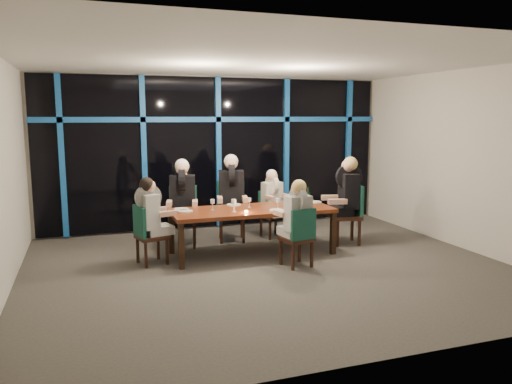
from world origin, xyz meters
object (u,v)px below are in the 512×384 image
chair_far_right (271,211)px  diner_end_right (346,188)px  chair_far_left (183,213)px  diner_far_right (273,193)px  wine_bottle (308,198)px  diner_far_left (182,190)px  diner_end_left (151,208)px  dining_table (252,213)px  diner_near_mid (297,210)px  chair_end_right (351,211)px  chair_end_left (147,232)px  water_pitcher (295,203)px  chair_near_mid (299,234)px  diner_far_mid (231,185)px  chair_far_mid (231,207)px

chair_far_right → diner_end_right: (1.05, -0.92, 0.52)m
chair_far_left → diner_far_right: diner_far_right is taller
wine_bottle → diner_far_left: bearing=155.9°
chair_far_left → diner_end_left: size_ratio=1.16×
dining_table → diner_near_mid: bearing=-63.8°
chair_end_right → wine_bottle: (-0.88, -0.11, 0.29)m
chair_far_left → chair_far_right: 1.66m
chair_end_left → diner_far_right: bearing=-82.3°
diner_far_right → diner_end_left: 2.53m
wine_bottle → water_pitcher: wine_bottle is taller
chair_end_left → chair_near_mid: size_ratio=1.01×
chair_far_left → diner_far_mid: (0.88, 0.03, 0.44)m
diner_far_right → chair_far_right: bearing=90.0°
diner_far_mid → diner_far_right: 0.81m
diner_end_right → chair_far_left: bearing=-95.6°
diner_far_left → diner_near_mid: (1.39, -1.68, -0.12)m
diner_end_left → chair_far_right: bearing=-80.5°
chair_end_right → diner_end_right: (-0.09, 0.02, 0.41)m
chair_end_left → wine_bottle: bearing=-104.4°
chair_far_mid → chair_end_right: 2.13m
chair_end_left → diner_far_mid: diner_far_mid is taller
diner_far_right → chair_end_right: bearing=-48.2°
chair_near_mid → dining_table: bearing=-74.7°
chair_near_mid → wine_bottle: bearing=-131.2°
diner_far_right → water_pitcher: size_ratio=4.62×
diner_near_mid → diner_far_mid: bearing=-84.6°
water_pitcher → diner_near_mid: bearing=-87.1°
chair_far_left → wine_bottle: bearing=-13.6°
chair_end_right → diner_end_right: diner_end_right is taller
chair_end_left → diner_far_mid: (1.62, 1.00, 0.50)m
diner_far_left → diner_near_mid: diner_far_left is taller
chair_far_mid → diner_far_left: (-0.92, -0.21, 0.39)m
diner_near_mid → chair_end_left: bearing=-30.4°
diner_far_left → diner_far_mid: bearing=20.4°
diner_far_left → diner_far_mid: diner_far_mid is taller
dining_table → diner_near_mid: (0.42, -0.85, 0.17)m
chair_end_right → chair_far_right: bearing=-118.2°
chair_far_mid → diner_far_left: 1.02m
chair_end_left → wine_bottle: 2.68m
chair_end_right → diner_far_mid: diner_far_mid is taller
chair_far_mid → chair_far_left: bearing=-159.7°
dining_table → chair_near_mid: (0.43, -0.92, -0.18)m
dining_table → diner_end_right: diner_end_right is taller
chair_end_right → wine_bottle: wine_bottle is taller
chair_far_left → chair_far_mid: bearing=20.6°
chair_far_left → chair_far_right: bearing=16.2°
chair_far_mid → chair_near_mid: (0.48, -1.96, -0.09)m
wine_bottle → chair_end_right: bearing=7.3°
chair_end_left → chair_end_right: bearing=-102.7°
chair_far_left → chair_end_right: (2.80, -0.84, 0.01)m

